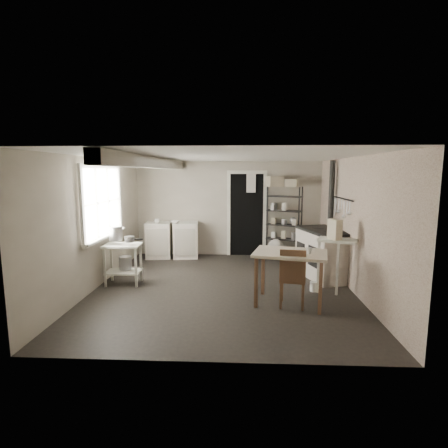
{
  "coord_description": "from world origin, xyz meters",
  "views": [
    {
      "loc": [
        0.3,
        -6.01,
        2.04
      ],
      "look_at": [
        0.0,
        0.3,
        1.1
      ],
      "focal_mm": 28.0,
      "sensor_mm": 36.0,
      "label": 1
    }
  ],
  "objects_px": {
    "stove": "(324,255)",
    "work_table": "(290,280)",
    "chair": "(293,275)",
    "base_cabinets": "(172,238)",
    "prep_table": "(123,263)",
    "shelf_rack": "(284,218)",
    "stockpot": "(116,233)",
    "flour_sack": "(276,249)"
  },
  "relations": [
    {
      "from": "shelf_rack",
      "to": "stove",
      "type": "distance_m",
      "value": 1.79
    },
    {
      "from": "flour_sack",
      "to": "base_cabinets",
      "type": "bearing_deg",
      "value": 177.25
    },
    {
      "from": "base_cabinets",
      "to": "shelf_rack",
      "type": "height_order",
      "value": "shelf_rack"
    },
    {
      "from": "stockpot",
      "to": "stove",
      "type": "height_order",
      "value": "stockpot"
    },
    {
      "from": "flour_sack",
      "to": "prep_table",
      "type": "bearing_deg",
      "value": -146.71
    },
    {
      "from": "stockpot",
      "to": "work_table",
      "type": "relative_size",
      "value": 0.24
    },
    {
      "from": "work_table",
      "to": "flour_sack",
      "type": "distance_m",
      "value": 2.8
    },
    {
      "from": "shelf_rack",
      "to": "work_table",
      "type": "xyz_separation_m",
      "value": [
        -0.27,
        -3.04,
        -0.57
      ]
    },
    {
      "from": "prep_table",
      "to": "work_table",
      "type": "distance_m",
      "value": 3.03
    },
    {
      "from": "flour_sack",
      "to": "work_table",
      "type": "bearing_deg",
      "value": -91.3
    },
    {
      "from": "base_cabinets",
      "to": "shelf_rack",
      "type": "xyz_separation_m",
      "value": [
        2.68,
        0.12,
        0.49
      ]
    },
    {
      "from": "base_cabinets",
      "to": "stockpot",
      "type": "bearing_deg",
      "value": -113.05
    },
    {
      "from": "stockpot",
      "to": "chair",
      "type": "xyz_separation_m",
      "value": [
        3.07,
        -0.97,
        -0.45
      ]
    },
    {
      "from": "prep_table",
      "to": "work_table",
      "type": "height_order",
      "value": "work_table"
    },
    {
      "from": "stockpot",
      "to": "base_cabinets",
      "type": "xyz_separation_m",
      "value": [
        0.63,
        2.04,
        -0.48
      ]
    },
    {
      "from": "prep_table",
      "to": "shelf_rack",
      "type": "bearing_deg",
      "value": 34.6
    },
    {
      "from": "prep_table",
      "to": "base_cabinets",
      "type": "relative_size",
      "value": 0.57
    },
    {
      "from": "stove",
      "to": "prep_table",
      "type": "bearing_deg",
      "value": 172.96
    },
    {
      "from": "stove",
      "to": "work_table",
      "type": "relative_size",
      "value": 1.11
    },
    {
      "from": "prep_table",
      "to": "chair",
      "type": "distance_m",
      "value": 3.09
    },
    {
      "from": "base_cabinets",
      "to": "shelf_rack",
      "type": "relative_size",
      "value": 0.76
    },
    {
      "from": "base_cabinets",
      "to": "prep_table",
      "type": "bearing_deg",
      "value": -109.56
    },
    {
      "from": "stockpot",
      "to": "base_cabinets",
      "type": "bearing_deg",
      "value": 72.9
    },
    {
      "from": "stove",
      "to": "chair",
      "type": "distance_m",
      "value": 1.72
    },
    {
      "from": "base_cabinets",
      "to": "chair",
      "type": "distance_m",
      "value": 3.87
    },
    {
      "from": "stove",
      "to": "work_table",
      "type": "bearing_deg",
      "value": -136.69
    },
    {
      "from": "shelf_rack",
      "to": "flour_sack",
      "type": "height_order",
      "value": "shelf_rack"
    },
    {
      "from": "prep_table",
      "to": "shelf_rack",
      "type": "relative_size",
      "value": 0.43
    },
    {
      "from": "base_cabinets",
      "to": "flour_sack",
      "type": "distance_m",
      "value": 2.48
    },
    {
      "from": "prep_table",
      "to": "flour_sack",
      "type": "height_order",
      "value": "prep_table"
    },
    {
      "from": "prep_table",
      "to": "stove",
      "type": "bearing_deg",
      "value": 8.77
    },
    {
      "from": "shelf_rack",
      "to": "stove",
      "type": "bearing_deg",
      "value": -47.18
    },
    {
      "from": "work_table",
      "to": "flour_sack",
      "type": "relative_size",
      "value": 2.23
    },
    {
      "from": "flour_sack",
      "to": "chair",
      "type": "bearing_deg",
      "value": -90.63
    },
    {
      "from": "chair",
      "to": "prep_table",
      "type": "bearing_deg",
      "value": 172.21
    },
    {
      "from": "stove",
      "to": "flour_sack",
      "type": "distance_m",
      "value": 1.59
    },
    {
      "from": "base_cabinets",
      "to": "stove",
      "type": "xyz_separation_m",
      "value": [
        3.26,
        -1.49,
        -0.02
      ]
    },
    {
      "from": "prep_table",
      "to": "work_table",
      "type": "bearing_deg",
      "value": -16.13
    },
    {
      "from": "base_cabinets",
      "to": "chair",
      "type": "xyz_separation_m",
      "value": [
        2.44,
        -3.01,
        0.02
      ]
    },
    {
      "from": "stove",
      "to": "chair",
      "type": "xyz_separation_m",
      "value": [
        -0.82,
        -1.52,
        0.04
      ]
    },
    {
      "from": "chair",
      "to": "base_cabinets",
      "type": "bearing_deg",
      "value": 138.92
    },
    {
      "from": "prep_table",
      "to": "chair",
      "type": "bearing_deg",
      "value": -17.66
    }
  ]
}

